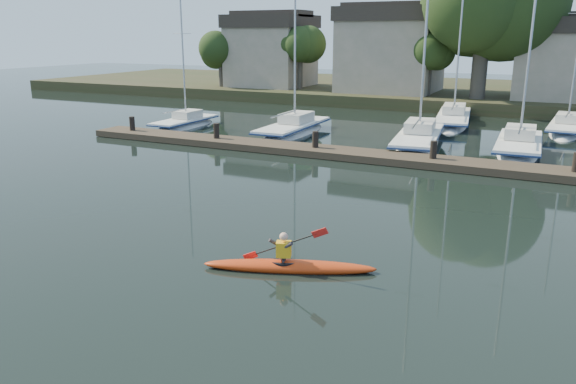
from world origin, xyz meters
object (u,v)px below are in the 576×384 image
at_px(sailboat_2, 418,148).
at_px(sailboat_1, 293,137).
at_px(sailboat_6, 453,126).
at_px(kayak, 289,264).
at_px(sailboat_3, 518,156).
at_px(sailboat_7, 566,136).
at_px(dock, 371,156).
at_px(sailboat_0, 185,129).

bearing_deg(sailboat_2, sailboat_1, 171.70).
height_order(sailboat_2, sailboat_6, sailboat_6).
distance_m(kayak, sailboat_3, 19.56).
xyz_separation_m(sailboat_1, sailboat_3, (13.04, 0.21, -0.01)).
bearing_deg(kayak, sailboat_7, 55.36).
xyz_separation_m(dock, sailboat_3, (6.37, 5.29, -0.41)).
relative_size(sailboat_1, sailboat_3, 1.05).
relative_size(sailboat_3, sailboat_6, 0.83).
bearing_deg(dock, sailboat_6, 83.68).
bearing_deg(dock, kayak, -81.14).
relative_size(kayak, sailboat_0, 0.43).
bearing_deg(sailboat_3, sailboat_1, 178.97).
xyz_separation_m(sailboat_0, sailboat_7, (22.93, 8.63, -0.01)).
relative_size(sailboat_1, sailboat_2, 0.90).
height_order(sailboat_1, sailboat_3, sailboat_1).
bearing_deg(sailboat_1, dock, -38.25).
bearing_deg(sailboat_6, sailboat_7, -13.14).
height_order(dock, sailboat_1, sailboat_1).
relative_size(kayak, sailboat_3, 0.33).
distance_m(sailboat_1, sailboat_6, 11.87).
bearing_deg(dock, sailboat_0, 163.19).
bearing_deg(dock, sailboat_7, 56.39).
xyz_separation_m(sailboat_3, sailboat_7, (2.24, 7.66, 0.02)).
height_order(sailboat_1, sailboat_2, sailboat_2).
distance_m(kayak, sailboat_6, 27.48).
xyz_separation_m(sailboat_2, sailboat_3, (5.21, 0.39, -0.00)).
distance_m(sailboat_1, sailboat_2, 7.84).
relative_size(kayak, sailboat_6, 0.27).
bearing_deg(sailboat_3, sailboat_0, -179.28).
bearing_deg(sailboat_6, sailboat_3, -67.30).
xyz_separation_m(kayak, sailboat_7, (6.46, 26.76, -0.36)).
distance_m(kayak, sailboat_0, 24.49).
relative_size(sailboat_0, sailboat_3, 0.77).
xyz_separation_m(sailboat_0, sailboat_1, (7.64, 0.76, -0.02)).
distance_m(sailboat_1, sailboat_7, 17.20).
bearing_deg(sailboat_7, dock, -119.97).
distance_m(kayak, sailboat_2, 18.73).
height_order(sailboat_3, sailboat_6, sailboat_6).
xyz_separation_m(sailboat_1, sailboat_6, (8.19, 8.59, 0.01)).
relative_size(sailboat_1, sailboat_7, 1.16).
relative_size(kayak, sailboat_7, 0.36).
relative_size(dock, sailboat_1, 2.35).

